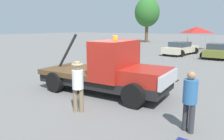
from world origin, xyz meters
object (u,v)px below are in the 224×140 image
at_px(tow_truck, 110,72).
at_px(person_near_truck, 190,98).
at_px(traffic_cone, 174,76).
at_px(parked_car_olive, 217,51).
at_px(parked_car_cream, 180,48).
at_px(person_at_hood, 78,83).
at_px(canopy_tent_red, 197,30).
at_px(tree_center, 147,12).

distance_m(tow_truck, person_near_truck, 4.11).
relative_size(person_near_truck, traffic_cone, 3.06).
bearing_deg(tow_truck, parked_car_olive, 79.56).
height_order(tow_truck, parked_car_cream, tow_truck).
distance_m(person_at_hood, parked_car_olive, 17.15).
bearing_deg(canopy_tent_red, traffic_cone, -76.98).
xyz_separation_m(tow_truck, person_near_truck, (3.83, -1.50, 0.01)).
xyz_separation_m(person_at_hood, parked_car_cream, (-2.76, 17.31, -0.36)).
distance_m(tow_truck, person_at_hood, 2.33).
relative_size(parked_car_cream, traffic_cone, 9.15).
xyz_separation_m(parked_car_olive, tree_center, (-15.26, 14.73, 4.78)).
distance_m(person_at_hood, tree_center, 35.27).
height_order(canopy_tent_red, traffic_cone, canopy_tent_red).
bearing_deg(tow_truck, traffic_cone, 64.63).
relative_size(canopy_tent_red, tree_center, 0.40).
relative_size(parked_car_olive, traffic_cone, 8.64).
xyz_separation_m(parked_car_cream, traffic_cone, (3.70, -11.18, -0.40)).
relative_size(person_at_hood, canopy_tent_red, 0.53).
height_order(person_at_hood, tree_center, tree_center).
distance_m(parked_car_olive, canopy_tent_red, 8.33).
xyz_separation_m(tow_truck, traffic_cone, (1.37, 3.84, -0.71)).
relative_size(tow_truck, parked_car_olive, 1.25).
bearing_deg(parked_car_cream, tow_truck, -165.05).
height_order(parked_car_cream, tree_center, tree_center).
bearing_deg(person_at_hood, canopy_tent_red, -23.21).
relative_size(person_at_hood, parked_car_cream, 0.34).
bearing_deg(parked_car_olive, traffic_cone, 176.98).
relative_size(tree_center, traffic_cone, 14.72).
relative_size(parked_car_cream, parked_car_olive, 1.06).
bearing_deg(traffic_cone, person_near_truck, -65.23).
height_order(tow_truck, person_near_truck, tow_truck).
height_order(canopy_tent_red, tree_center, tree_center).
height_order(tow_truck, parked_car_olive, tow_truck).
relative_size(person_at_hood, traffic_cone, 3.13).
height_order(person_at_hood, parked_car_cream, person_at_hood).
height_order(person_at_hood, parked_car_olive, person_at_hood).
bearing_deg(traffic_cone, tow_truck, -109.57).
height_order(parked_car_olive, canopy_tent_red, canopy_tent_red).
xyz_separation_m(canopy_tent_red, traffic_cone, (4.18, -18.07, -2.19)).
distance_m(parked_car_olive, traffic_cone, 11.01).
distance_m(parked_car_olive, tree_center, 21.74).
bearing_deg(tree_center, parked_car_cream, -51.16).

